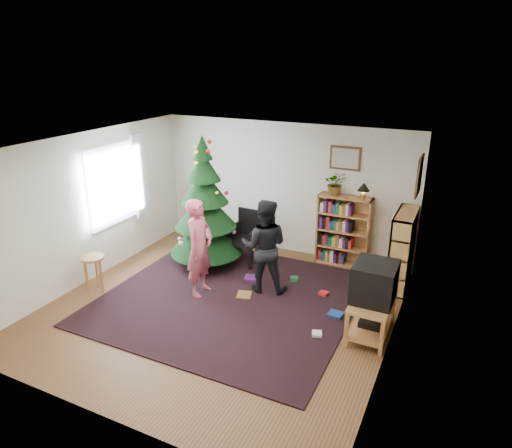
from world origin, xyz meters
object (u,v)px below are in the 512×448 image
at_px(person_by_chair, 264,246).
at_px(person_standing, 199,248).
at_px(table_lamp, 364,188).
at_px(tv_stand, 371,313).
at_px(armchair, 247,234).
at_px(bookshelf_back, 343,230).
at_px(crt_tv, 374,282).
at_px(potted_plant, 336,183).
at_px(picture_right, 419,176).
at_px(christmas_tree, 205,213).
at_px(stool, 93,264).
at_px(bookshelf_right, 402,249).
at_px(picture_back, 345,158).

bearing_deg(person_by_chair, person_standing, 14.68).
relative_size(person_by_chair, table_lamp, 5.43).
bearing_deg(tv_stand, person_standing, -179.74).
relative_size(armchair, table_lamp, 3.41).
distance_m(bookshelf_back, person_by_chair, 1.77).
xyz_separation_m(bookshelf_back, person_by_chair, (-0.87, -1.54, 0.12)).
bearing_deg(armchair, bookshelf_back, 24.79).
height_order(crt_tv, table_lamp, table_lamp).
bearing_deg(potted_plant, picture_right, -22.36).
distance_m(christmas_tree, table_lamp, 2.81).
height_order(armchair, stool, armchair).
bearing_deg(stool, tv_stand, 9.06).
height_order(christmas_tree, table_lamp, christmas_tree).
xyz_separation_m(christmas_tree, bookshelf_right, (3.34, 0.67, -0.33)).
height_order(person_standing, table_lamp, person_standing).
distance_m(picture_right, stool, 5.28).
distance_m(stool, person_by_chair, 2.78).
bearing_deg(potted_plant, table_lamp, 0.00).
xyz_separation_m(stool, potted_plant, (3.16, 2.75, 1.04)).
bearing_deg(crt_tv, picture_back, 115.95).
relative_size(picture_right, bookshelf_back, 0.46).
bearing_deg(table_lamp, crt_tv, -71.81).
distance_m(picture_back, potted_plant, 0.47).
height_order(picture_back, bookshelf_right, picture_back).
height_order(person_standing, potted_plant, potted_plant).
xyz_separation_m(bookshelf_back, stool, (-3.36, -2.75, -0.19)).
distance_m(tv_stand, stool, 4.39).
bearing_deg(armchair, table_lamp, 21.68).
relative_size(person_standing, potted_plant, 3.71).
bearing_deg(armchair, picture_back, 30.09).
xyz_separation_m(picture_right, person_by_chair, (-2.11, -0.95, -1.17)).
bearing_deg(picture_back, stool, -138.54).
height_order(picture_right, person_standing, picture_right).
bearing_deg(stool, potted_plant, 41.06).
bearing_deg(crt_tv, christmas_tree, 163.29).
xyz_separation_m(picture_back, potted_plant, (-0.11, -0.14, -0.43)).
height_order(picture_back, christmas_tree, christmas_tree).
distance_m(bookshelf_right, person_by_chair, 2.27).
bearing_deg(bookshelf_back, stool, -140.67).
height_order(picture_right, crt_tv, picture_right).
distance_m(armchair, table_lamp, 2.25).
xyz_separation_m(tv_stand, armchair, (-2.60, 1.42, 0.20)).
relative_size(picture_back, bookshelf_right, 0.42).
distance_m(potted_plant, table_lamp, 0.50).
xyz_separation_m(tv_stand, table_lamp, (-0.68, 2.06, 1.17)).
relative_size(picture_back, crt_tv, 0.91).
relative_size(person_standing, table_lamp, 5.55).
relative_size(bookshelf_right, crt_tv, 2.16).
xyz_separation_m(picture_back, armchair, (-1.53, -0.78, -1.42)).
bearing_deg(tv_stand, crt_tv, 180.00).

